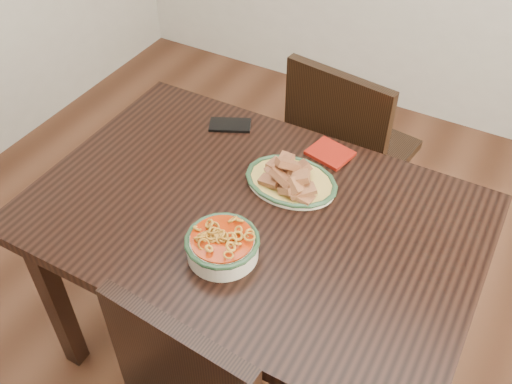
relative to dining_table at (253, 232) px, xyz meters
The scene contains 7 objects.
floor 0.66m from the dining_table, 91.37° to the left, with size 3.50×3.50×0.00m, color #3D2013.
dining_table is the anchor object (origin of this frame).
chair_far 0.73m from the dining_table, 87.97° to the left, with size 0.47×0.47×0.89m.
fish_plate 0.21m from the dining_table, 73.89° to the left, with size 0.28×0.22×0.11m.
noodle_bowl 0.23m from the dining_table, 86.86° to the right, with size 0.20×0.20×0.08m.
smartphone 0.43m from the dining_table, 129.94° to the left, with size 0.14×0.08×0.01m, color black.
napkin 0.37m from the dining_table, 75.03° to the left, with size 0.13×0.11×0.01m, color maroon.
Camera 1 is at (0.58, -1.09, 1.93)m, focal length 40.00 mm.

